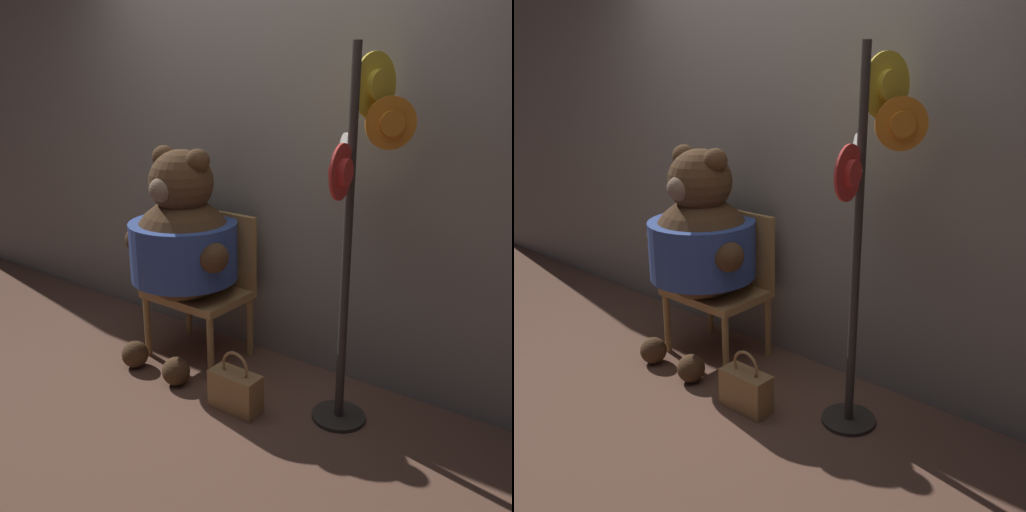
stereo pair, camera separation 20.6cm
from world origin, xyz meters
The scene contains 6 objects.
ground_plane centered at (0.00, 0.00, 0.00)m, with size 14.00×14.00×0.00m, color brown.
wall_back centered at (0.00, 0.58, 1.32)m, with size 8.00×0.10×2.63m.
chair centered at (-0.28, 0.29, 0.50)m, with size 0.59×0.44×0.91m.
teddy_bear centered at (-0.32, 0.14, 0.76)m, with size 0.78×0.69×1.33m.
hat_display_rack centered at (0.79, 0.16, 1.15)m, with size 0.40×0.53×1.87m.
handbag_on_ground centered at (0.29, -0.14, 0.12)m, with size 0.28×0.13×0.34m.
Camera 1 is at (1.98, -2.22, 1.73)m, focal length 40.00 mm.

